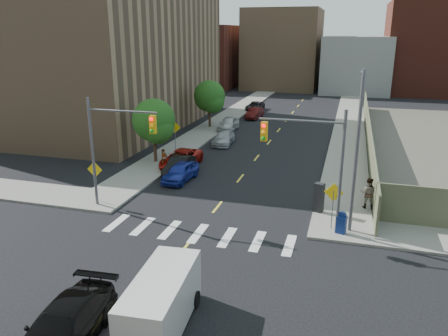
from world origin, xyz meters
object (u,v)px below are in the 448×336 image
Objects in this scene: parked_car_white at (228,124)px; pedestrian_west at (164,160)px; parked_car_silver at (224,138)px; parked_car_grey at (255,106)px; black_sedan at (63,328)px; payphone at (319,198)px; cargo_van at (163,299)px; parked_car_red at (181,159)px; parked_car_blue at (181,172)px; parked_car_maroon at (255,113)px; parked_car_black at (179,166)px; pedestrian_east at (368,193)px; mailbox at (341,223)px.

pedestrian_west reaches higher than parked_car_white.
parked_car_grey is at bearing 89.98° from parked_car_silver.
payphone reaches higher than black_sedan.
cargo_van is (2.87, 2.13, 0.36)m from black_sedan.
parked_car_red is at bearing -89.79° from parked_car_white.
parked_car_white is 36.48m from black_sedan.
parked_car_blue is 18.06m from parked_car_white.
parked_car_maroon is 31.27m from payphone.
parked_car_maroon is 0.79× the size of black_sedan.
parked_car_red is at bearing 105.25° from cargo_van.
black_sedan reaches higher than parked_car_silver.
parked_car_blue reaches higher than parked_car_red.
parked_car_grey is at bearing 89.66° from parked_car_black.
parked_car_blue is 2.07× the size of pedestrian_east.
parked_car_maroon is 31.00m from pedestrian_east.
mailbox is at bearing -32.67° from parked_car_black.
pedestrian_east is at bearing -15.15° from parked_car_black.
cargo_van is at bearing 69.62° from pedestrian_east.
mailbox is at bearing -96.17° from pedestrian_west.
pedestrian_east is (1.46, 4.21, 0.38)m from mailbox.
black_sedan is 2.91× the size of payphone.
black_sedan is at bearing -81.61° from parked_car_maroon.
parked_car_maroon is 0.97× the size of parked_car_grey.
pedestrian_west is at bearing -5.35° from pedestrian_east.
mailbox is at bearing -67.58° from parked_car_grey.
payphone is at bearing 133.26° from mailbox.
parked_car_red is at bearing 96.55° from black_sedan.
pedestrian_west is (-7.79, 17.86, -0.14)m from cargo_van.
parked_car_red is at bearing -2.72° from pedestrian_west.
black_sedan is 3.16× the size of pedestrian_west.
pedestrian_west is at bearing 164.39° from parked_car_black.
parked_car_maroon reaches higher than parked_car_red.
parked_car_black is at bearing 95.83° from black_sedan.
parked_car_silver is 20.38m from parked_car_grey.
parked_car_silver is (0.00, 11.70, -0.06)m from parked_car_blue.
parked_car_black is 2.09m from parked_car_red.
parked_car_blue is 3.25× the size of mailbox.
parked_car_grey is at bearing 90.45° from black_sedan.
black_sedan reaches higher than parked_car_maroon.
parked_car_blue is 0.93× the size of parked_car_grey.
parked_car_grey is (-1.30, 6.11, -0.09)m from parked_car_maroon.
parked_car_black is 2.13× the size of pedestrian_east.
cargo_van is at bearing -66.45° from parked_car_blue.
mailbox is at bearing 53.17° from cargo_van.
parked_car_blue reaches higher than parked_car_silver.
parked_car_red is at bearing -88.56° from parked_car_maroon.
parked_car_red is 13.67m from payphone.
parked_car_grey is 3.48× the size of mailbox.
parked_car_white is at bearing 90.66° from parked_car_black.
parked_car_white is 24.56m from payphone.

